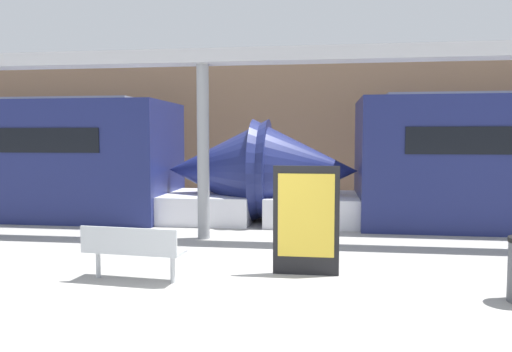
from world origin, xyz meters
TOP-DOWN VIEW (x-y plane):
  - ground_plane at (0.00, 0.00)m, footprint 60.00×60.00m
  - station_wall at (0.00, 10.57)m, footprint 56.00×0.20m
  - bench_near at (-1.69, 1.07)m, footprint 1.57×0.58m
  - poster_board at (0.86, 1.81)m, footprint 1.03×0.07m
  - support_column_near at (-1.41, 4.37)m, footprint 0.26×0.26m
  - canopy_beam at (-1.41, 4.37)m, footprint 28.00×0.60m

SIDE VIEW (x-z plane):
  - ground_plane at x=0.00m, z-range 0.00..0.00m
  - bench_near at x=-1.69m, z-range 0.09..0.93m
  - poster_board at x=0.86m, z-range 0.01..1.72m
  - support_column_near at x=-1.41m, z-range 0.00..3.68m
  - station_wall at x=0.00m, z-range 0.00..5.00m
  - canopy_beam at x=-1.41m, z-range 3.68..3.96m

